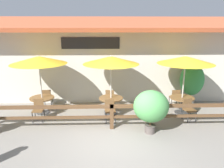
% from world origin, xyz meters
% --- Properties ---
extents(ground_plane, '(60.00, 60.00, 0.00)m').
position_xyz_m(ground_plane, '(0.00, 0.00, 0.00)').
color(ground_plane, gray).
extents(building_facade, '(14.28, 1.49, 4.23)m').
position_xyz_m(building_facade, '(-0.00, 4.10, 2.17)').
color(building_facade, '#BCB7A8').
rests_on(building_facade, ground).
extents(patio_railing, '(10.40, 0.14, 0.95)m').
position_xyz_m(patio_railing, '(0.00, 1.05, 0.70)').
color(patio_railing, brown).
rests_on(patio_railing, ground).
extents(patio_umbrella_near, '(2.40, 2.40, 2.60)m').
position_xyz_m(patio_umbrella_near, '(-3.05, 2.70, 2.40)').
color(patio_umbrella_near, '#B7B2A8').
rests_on(patio_umbrella_near, ground).
extents(dining_table_near, '(1.06, 1.06, 0.73)m').
position_xyz_m(dining_table_near, '(-3.05, 2.70, 0.59)').
color(dining_table_near, brown).
rests_on(dining_table_near, ground).
extents(chair_near_streetside, '(0.44, 0.44, 0.88)m').
position_xyz_m(chair_near_streetside, '(-3.00, 1.92, 0.50)').
color(chair_near_streetside, brown).
rests_on(chair_near_streetside, ground).
extents(chair_near_wallside, '(0.45, 0.45, 0.88)m').
position_xyz_m(chair_near_wallside, '(-3.03, 3.48, 0.50)').
color(chair_near_wallside, brown).
rests_on(chair_near_wallside, ground).
extents(patio_umbrella_middle, '(2.40, 2.40, 2.60)m').
position_xyz_m(patio_umbrella_middle, '(0.01, 2.57, 2.40)').
color(patio_umbrella_middle, '#B7B2A8').
rests_on(patio_umbrella_middle, ground).
extents(dining_table_middle, '(1.06, 1.06, 0.73)m').
position_xyz_m(dining_table_middle, '(0.01, 2.57, 0.59)').
color(dining_table_middle, brown).
rests_on(dining_table_middle, ground).
extents(chair_middle_streetside, '(0.46, 0.46, 0.88)m').
position_xyz_m(chair_middle_streetside, '(-0.05, 1.79, 0.50)').
color(chair_middle_streetside, brown).
rests_on(chair_middle_streetside, ground).
extents(chair_middle_wallside, '(0.48, 0.48, 0.88)m').
position_xyz_m(chair_middle_wallside, '(-0.01, 3.35, 0.50)').
color(chair_middle_wallside, brown).
rests_on(chair_middle_wallside, ground).
extents(patio_umbrella_far, '(2.40, 2.40, 2.60)m').
position_xyz_m(patio_umbrella_far, '(3.18, 2.52, 2.40)').
color(patio_umbrella_far, '#B7B2A8').
rests_on(patio_umbrella_far, ground).
extents(dining_table_far, '(1.06, 1.06, 0.73)m').
position_xyz_m(dining_table_far, '(3.18, 2.52, 0.59)').
color(dining_table_far, brown).
rests_on(dining_table_far, ground).
extents(chair_far_streetside, '(0.51, 0.51, 0.88)m').
position_xyz_m(chair_far_streetside, '(3.21, 1.76, 0.50)').
color(chair_far_streetside, brown).
rests_on(chair_far_streetside, ground).
extents(chair_far_wallside, '(0.43, 0.43, 0.88)m').
position_xyz_m(chair_far_wallside, '(3.11, 3.27, 0.50)').
color(chair_far_wallside, brown).
rests_on(chair_far_wallside, ground).
extents(potted_plant_entrance_palm, '(1.26, 1.14, 1.61)m').
position_xyz_m(potted_plant_entrance_palm, '(1.39, 0.68, 1.00)').
color(potted_plant_entrance_palm, '#564C47').
rests_on(potted_plant_entrance_palm, ground).
extents(potted_plant_small_flowering, '(1.16, 1.04, 2.04)m').
position_xyz_m(potted_plant_small_flowering, '(3.96, 3.55, 1.25)').
color(potted_plant_small_flowering, '#B7AD99').
rests_on(potted_plant_small_flowering, ground).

